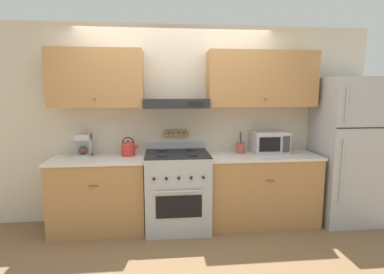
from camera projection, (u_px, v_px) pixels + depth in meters
ground_plane at (179, 237)px, 3.54m from camera, size 16.00×16.00×0.00m
wall_back at (180, 109)px, 3.90m from camera, size 5.20×0.46×2.55m
counter_left at (100, 194)px, 3.69m from camera, size 1.14×0.63×0.90m
counter_right at (261, 188)px, 3.90m from camera, size 1.41×0.63×0.90m
stove_range at (177, 190)px, 3.74m from camera, size 0.77×0.71×1.04m
refrigerator at (349, 151)px, 3.90m from camera, size 0.80×0.69×1.88m
tea_kettle at (128, 148)px, 3.76m from camera, size 0.22×0.17×0.24m
coffee_maker at (84, 145)px, 3.73m from camera, size 0.18×0.21×0.28m
microwave at (268, 142)px, 3.96m from camera, size 0.45×0.41×0.28m
utensil_crock at (240, 148)px, 3.91m from camera, size 0.12×0.12×0.29m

